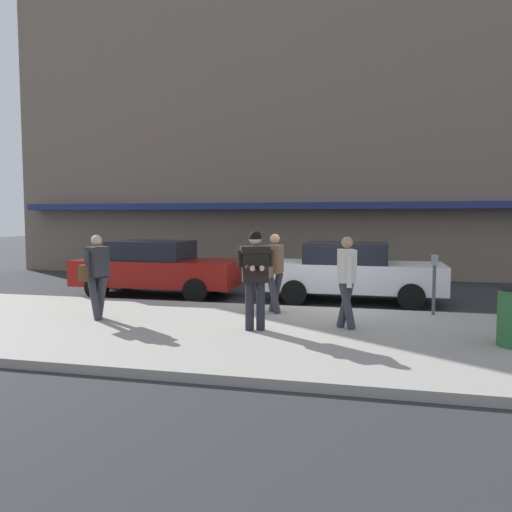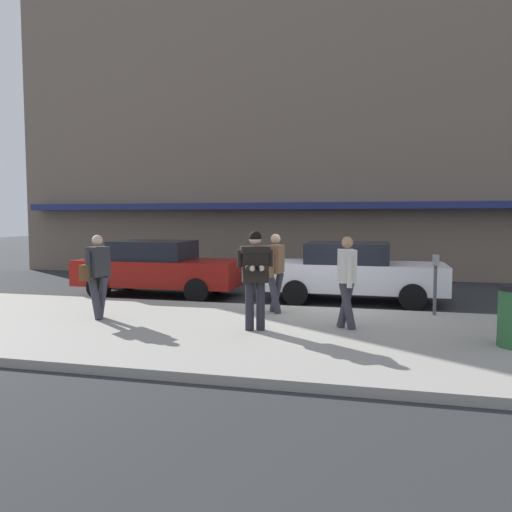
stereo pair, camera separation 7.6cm
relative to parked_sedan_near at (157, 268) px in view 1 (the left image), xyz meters
The scene contains 11 objects.
ground_plane 4.87m from the parked_sedan_near, 14.89° to the right, with size 80.00×80.00×0.00m, color #2B2D30.
sidewalk 7.00m from the parked_sedan_near, 35.90° to the right, with size 32.00×5.30×0.14m, color #99968E.
curb_paint_line 5.82m from the parked_sedan_near, 11.85° to the right, with size 28.00×0.12×0.01m, color silver.
storefront_facade 11.63m from the parked_sedan_near, 52.15° to the left, with size 28.00×4.70×15.85m.
parked_sedan_near is the anchor object (origin of this frame).
parked_sedan_mid 5.32m from the parked_sedan_near, ahead, with size 4.51×1.96×1.54m.
man_texting_on_phone 5.61m from the parked_sedan_near, 47.23° to the right, with size 0.62×0.65×1.81m.
pedestrian_in_light_coat 6.46m from the parked_sedan_near, 33.30° to the right, with size 0.40×0.58×1.70m.
pedestrian_with_bag 3.89m from the parked_sedan_near, 83.18° to the right, with size 0.40×0.71×1.70m.
pedestrian_dark_coat 4.48m from the parked_sedan_near, 31.63° to the right, with size 0.36×0.60×1.70m.
parking_meter 7.34m from the parked_sedan_near, 14.47° to the right, with size 0.12×0.18×1.27m.
Camera 1 is at (1.24, -11.54, 2.18)m, focal length 35.00 mm.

